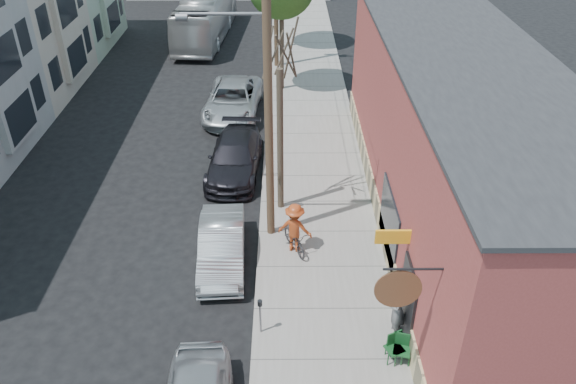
{
  "coord_description": "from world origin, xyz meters",
  "views": [
    {
      "loc": [
        3.0,
        -12.69,
        12.69
      ],
      "look_at": [
        3.08,
        4.6,
        1.5
      ],
      "focal_mm": 35.0,
      "sensor_mm": 36.0,
      "label": 1
    }
  ],
  "objects_px": {
    "parking_meter_near": "(260,311)",
    "patron_grey": "(398,310)",
    "car_2": "(235,157)",
    "car_1": "(222,246)",
    "car_3": "(233,100)",
    "bus": "(206,15)",
    "tree_bare": "(280,142)",
    "cyclist": "(295,228)",
    "parking_meter_far": "(268,159)",
    "patio_chair_a": "(402,350)",
    "utility_pole_near": "(266,100)",
    "patio_chair_b": "(395,349)"
  },
  "relations": [
    {
      "from": "parking_meter_near",
      "to": "car_3",
      "type": "relative_size",
      "value": 0.21
    },
    {
      "from": "parking_meter_far",
      "to": "car_3",
      "type": "height_order",
      "value": "car_3"
    },
    {
      "from": "utility_pole_near",
      "to": "patio_chair_a",
      "type": "height_order",
      "value": "utility_pole_near"
    },
    {
      "from": "utility_pole_near",
      "to": "bus",
      "type": "bearing_deg",
      "value": 101.99
    },
    {
      "from": "tree_bare",
      "to": "patio_chair_a",
      "type": "xyz_separation_m",
      "value": [
        3.4,
        -7.73,
        -2.4
      ]
    },
    {
      "from": "patio_chair_b",
      "to": "parking_meter_near",
      "type": "bearing_deg",
      "value": 139.47
    },
    {
      "from": "parking_meter_far",
      "to": "patio_chair_b",
      "type": "height_order",
      "value": "parking_meter_far"
    },
    {
      "from": "car_3",
      "to": "parking_meter_near",
      "type": "bearing_deg",
      "value": -79.16
    },
    {
      "from": "car_2",
      "to": "bus",
      "type": "relative_size",
      "value": 0.45
    },
    {
      "from": "car_2",
      "to": "bus",
      "type": "distance_m",
      "value": 19.41
    },
    {
      "from": "parking_meter_far",
      "to": "patron_grey",
      "type": "xyz_separation_m",
      "value": [
        3.95,
        -9.01,
        0.14
      ]
    },
    {
      "from": "parking_meter_near",
      "to": "bus",
      "type": "relative_size",
      "value": 0.11
    },
    {
      "from": "tree_bare",
      "to": "patio_chair_a",
      "type": "distance_m",
      "value": 8.78
    },
    {
      "from": "patio_chair_a",
      "to": "car_3",
      "type": "relative_size",
      "value": 0.15
    },
    {
      "from": "patio_chair_a",
      "to": "patio_chair_b",
      "type": "xyz_separation_m",
      "value": [
        -0.19,
        0.05,
        0.0
      ]
    },
    {
      "from": "parking_meter_near",
      "to": "patron_grey",
      "type": "height_order",
      "value": "patron_grey"
    },
    {
      "from": "patio_chair_a",
      "to": "patio_chair_b",
      "type": "relative_size",
      "value": 1.0
    },
    {
      "from": "parking_meter_near",
      "to": "car_2",
      "type": "xyz_separation_m",
      "value": [
        -1.45,
        9.49,
        -0.22
      ]
    },
    {
      "from": "parking_meter_near",
      "to": "car_1",
      "type": "distance_m",
      "value": 3.7
    },
    {
      "from": "patio_chair_b",
      "to": "car_1",
      "type": "xyz_separation_m",
      "value": [
        -5.21,
        4.46,
        0.12
      ]
    },
    {
      "from": "parking_meter_near",
      "to": "utility_pole_near",
      "type": "bearing_deg",
      "value": 88.36
    },
    {
      "from": "patio_chair_b",
      "to": "car_3",
      "type": "distance_m",
      "value": 17.55
    },
    {
      "from": "utility_pole_near",
      "to": "parking_meter_far",
      "type": "bearing_deg",
      "value": 92.01
    },
    {
      "from": "tree_bare",
      "to": "car_1",
      "type": "xyz_separation_m",
      "value": [
        -2.0,
        -3.22,
        -2.28
      ]
    },
    {
      "from": "bus",
      "to": "utility_pole_near",
      "type": "bearing_deg",
      "value": -74.21
    },
    {
      "from": "tree_bare",
      "to": "cyclist",
      "type": "distance_m",
      "value": 3.36
    },
    {
      "from": "car_2",
      "to": "patio_chair_a",
      "type": "bearing_deg",
      "value": -59.52
    },
    {
      "from": "patio_chair_a",
      "to": "car_1",
      "type": "xyz_separation_m",
      "value": [
        -5.4,
        4.51,
        0.12
      ]
    },
    {
      "from": "parking_meter_near",
      "to": "car_2",
      "type": "distance_m",
      "value": 9.6
    },
    {
      "from": "tree_bare",
      "to": "patron_grey",
      "type": "bearing_deg",
      "value": -63.13
    },
    {
      "from": "patio_chair_a",
      "to": "cyclist",
      "type": "relative_size",
      "value": 0.47
    },
    {
      "from": "car_3",
      "to": "bus",
      "type": "bearing_deg",
      "value": 105.92
    },
    {
      "from": "utility_pole_near",
      "to": "patron_grey",
      "type": "relative_size",
      "value": 5.15
    },
    {
      "from": "bus",
      "to": "tree_bare",
      "type": "bearing_deg",
      "value": -72.3
    },
    {
      "from": "car_2",
      "to": "bus",
      "type": "xyz_separation_m",
      "value": [
        -3.44,
        19.09,
        0.85
      ]
    },
    {
      "from": "patio_chair_a",
      "to": "cyclist",
      "type": "xyz_separation_m",
      "value": [
        -2.89,
        5.01,
        0.5
      ]
    },
    {
      "from": "car_2",
      "to": "car_3",
      "type": "relative_size",
      "value": 0.9
    },
    {
      "from": "parking_meter_far",
      "to": "tree_bare",
      "type": "distance_m",
      "value": 3.1
    },
    {
      "from": "bus",
      "to": "patio_chair_a",
      "type": "bearing_deg",
      "value": -69.63
    },
    {
      "from": "parking_meter_near",
      "to": "car_3",
      "type": "distance_m",
      "value": 15.63
    },
    {
      "from": "patio_chair_a",
      "to": "car_1",
      "type": "distance_m",
      "value": 7.04
    },
    {
      "from": "parking_meter_far",
      "to": "cyclist",
      "type": "distance_m",
      "value": 5.14
    },
    {
      "from": "car_1",
      "to": "car_3",
      "type": "xyz_separation_m",
      "value": [
        -0.55,
        12.11,
        0.09
      ]
    },
    {
      "from": "tree_bare",
      "to": "car_2",
      "type": "distance_m",
      "value": 4.16
    },
    {
      "from": "parking_meter_far",
      "to": "car_1",
      "type": "relative_size",
      "value": 0.29
    },
    {
      "from": "parking_meter_near",
      "to": "patio_chair_a",
      "type": "distance_m",
      "value": 4.12
    },
    {
      "from": "patio_chair_a",
      "to": "patio_chair_b",
      "type": "bearing_deg",
      "value": -178.38
    },
    {
      "from": "parking_meter_near",
      "to": "car_3",
      "type": "height_order",
      "value": "car_3"
    },
    {
      "from": "patio_chair_a",
      "to": "car_3",
      "type": "distance_m",
      "value": 17.65
    },
    {
      "from": "tree_bare",
      "to": "patio_chair_a",
      "type": "bearing_deg",
      "value": -66.27
    }
  ]
}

